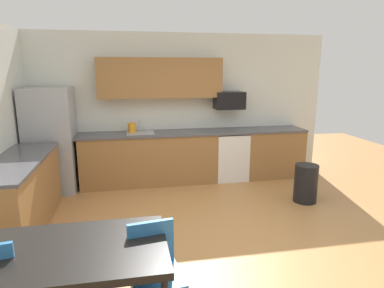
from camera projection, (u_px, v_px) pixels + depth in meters
ground_plane at (207, 242)px, 4.03m from camera, size 12.00×12.00×0.00m
wall_back at (176, 107)px, 6.27m from camera, size 5.80×0.10×2.70m
cabinet_run_back at (150, 159)px, 6.04m from camera, size 2.43×0.60×0.90m
cabinet_run_back_right at (272, 153)px, 6.47m from camera, size 1.12×0.60×0.90m
cabinet_run_left at (20, 196)px, 4.27m from camera, size 0.60×2.00×0.90m
countertop_back at (179, 133)px, 6.03m from camera, size 4.80×0.64×0.04m
countertop_left at (16, 161)px, 4.17m from camera, size 0.64×2.00×0.04m
upper_cabinets_back at (160, 78)px, 5.88m from camera, size 2.20×0.34×0.70m
refrigerator at (51, 141)px, 5.56m from camera, size 0.76×0.70×1.76m
oven_range at (229, 155)px, 6.31m from camera, size 0.60×0.60×0.91m
microwave at (229, 100)px, 6.18m from camera, size 0.54×0.36×0.32m
sink_basin at (141, 136)px, 5.91m from camera, size 0.48×0.40×0.14m
sink_faucet at (140, 126)px, 6.05m from camera, size 0.02×0.02×0.24m
dining_table at (75, 255)px, 2.51m from camera, size 1.40×0.90×0.74m
chair_near_table at (154, 267)px, 2.65m from camera, size 0.45×0.45×0.85m
trash_bin at (306, 183)px, 5.21m from camera, size 0.36×0.36×0.60m
kettle at (132, 128)px, 5.90m from camera, size 0.14×0.14×0.20m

